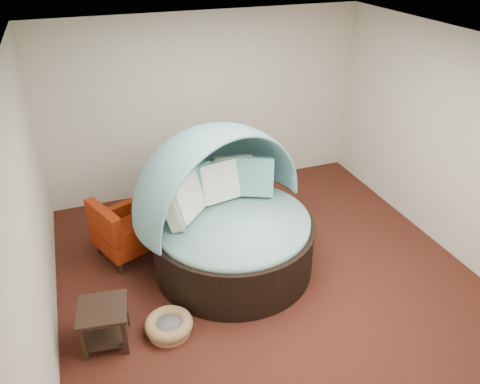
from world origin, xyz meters
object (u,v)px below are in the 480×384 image
object	(u,v)px
canopy_daybed	(227,206)
pet_basket	(169,325)
side_table	(104,320)
red_armchair	(123,231)

from	to	relation	value
canopy_daybed	pet_basket	world-z (taller)	canopy_daybed
canopy_daybed	side_table	distance (m)	1.91
pet_basket	side_table	world-z (taller)	side_table
pet_basket	side_table	bearing A→B (deg)	171.88
canopy_daybed	pet_basket	size ratio (longest dim) A/B	4.36
pet_basket	red_armchair	distance (m)	1.58
red_armchair	side_table	xyz separation A→B (m)	(-0.39, -1.44, -0.08)
pet_basket	side_table	xyz separation A→B (m)	(-0.64, 0.09, 0.21)
red_armchair	side_table	distance (m)	1.50
pet_basket	red_armchair	xyz separation A→B (m)	(-0.25, 1.53, 0.29)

